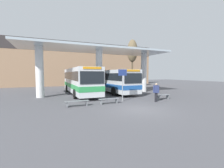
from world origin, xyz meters
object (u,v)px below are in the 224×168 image
(transit_bus_left_bay, at_px, (80,80))
(waiting_bench_far_platform, at_px, (77,102))
(poplar_tree_behind_left, at_px, (132,52))
(transit_bus_center_bay, at_px, (110,80))
(info_sign_platform, at_px, (123,79))
(pedestrian_waiting, at_px, (156,91))
(waiting_bench_near_pillar, at_px, (109,100))
(waiting_bench_mid_platform, at_px, (163,96))

(transit_bus_left_bay, bearing_deg, waiting_bench_far_platform, 76.81)
(transit_bus_left_bay, relative_size, poplar_tree_behind_left, 1.25)
(transit_bus_center_bay, distance_m, poplar_tree_behind_left, 10.99)
(info_sign_platform, bearing_deg, transit_bus_left_bay, 110.89)
(info_sign_platform, bearing_deg, pedestrian_waiting, -28.88)
(transit_bus_left_bay, height_order, transit_bus_center_bay, transit_bus_left_bay)
(waiting_bench_near_pillar, distance_m, poplar_tree_behind_left, 19.18)
(transit_bus_left_bay, height_order, pedestrian_waiting, transit_bus_left_bay)
(waiting_bench_near_pillar, bearing_deg, poplar_tree_behind_left, 52.22)
(transit_bus_left_bay, distance_m, poplar_tree_behind_left, 14.65)
(transit_bus_center_bay, xyz_separation_m, waiting_bench_near_pillar, (-3.52, -8.15, -1.44))
(waiting_bench_near_pillar, relative_size, waiting_bench_far_platform, 0.95)
(pedestrian_waiting, bearing_deg, waiting_bench_near_pillar, 178.11)
(transit_bus_center_bay, relative_size, info_sign_platform, 4.01)
(pedestrian_waiting, bearing_deg, waiting_bench_far_platform, -177.25)
(waiting_bench_near_pillar, distance_m, pedestrian_waiting, 4.63)
(waiting_bench_far_platform, bearing_deg, transit_bus_left_bay, 76.79)
(transit_bus_left_bay, bearing_deg, transit_bus_center_bay, -173.70)
(waiting_bench_near_pillar, xyz_separation_m, waiting_bench_mid_platform, (6.21, -0.00, -0.01))
(info_sign_platform, relative_size, poplar_tree_behind_left, 0.32)
(pedestrian_waiting, bearing_deg, info_sign_platform, 161.39)
(transit_bus_center_bay, distance_m, waiting_bench_far_platform, 10.43)
(waiting_bench_far_platform, height_order, pedestrian_waiting, pedestrian_waiting)
(waiting_bench_near_pillar, height_order, waiting_bench_far_platform, same)
(waiting_bench_mid_platform, bearing_deg, poplar_tree_behind_left, 71.42)
(info_sign_platform, height_order, pedestrian_waiting, info_sign_platform)
(waiting_bench_mid_platform, distance_m, waiting_bench_far_platform, 9.04)
(waiting_bench_far_platform, height_order, poplar_tree_behind_left, poplar_tree_behind_left)
(poplar_tree_behind_left, bearing_deg, waiting_bench_far_platform, -134.26)
(transit_bus_left_bay, xyz_separation_m, transit_bus_center_bay, (4.55, 0.50, -0.09))
(transit_bus_left_bay, relative_size, pedestrian_waiting, 6.77)
(pedestrian_waiting, height_order, poplar_tree_behind_left, poplar_tree_behind_left)
(waiting_bench_near_pillar, relative_size, waiting_bench_mid_platform, 1.16)
(pedestrian_waiting, bearing_deg, poplar_tree_behind_left, 77.00)
(waiting_bench_near_pillar, height_order, poplar_tree_behind_left, poplar_tree_behind_left)
(transit_bus_center_bay, relative_size, waiting_bench_near_pillar, 6.68)
(waiting_bench_near_pillar, bearing_deg, waiting_bench_mid_platform, -0.00)
(transit_bus_left_bay, distance_m, pedestrian_waiting, 10.25)
(waiting_bench_near_pillar, distance_m, waiting_bench_mid_platform, 6.21)
(transit_bus_center_bay, xyz_separation_m, waiting_bench_far_platform, (-6.34, -8.15, -1.44))
(waiting_bench_mid_platform, relative_size, pedestrian_waiting, 0.90)
(transit_bus_left_bay, distance_m, transit_bus_center_bay, 4.58)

